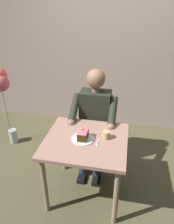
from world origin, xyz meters
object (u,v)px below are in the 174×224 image
Objects in this scene: coffee_cup at (106,135)px; dessert_spoon at (98,143)px; chair at (96,125)px; balloon_display at (2,88)px; seated_person at (94,120)px; cake_slice at (83,135)px; dining_table at (86,148)px.

coffee_cup reaches higher than dessert_spoon.
chair reaches higher than dessert_spoon.
balloon_display is (1.31, -0.05, 0.40)m from chair.
balloon_display reaches higher than coffee_cup.
seated_person is (-0.00, 0.17, 0.17)m from chair.
cake_slice is at bearing 15.71° from coffee_cup.
dessert_spoon is at bearing 59.40° from coffee_cup.
seated_person is 1.10× the size of balloon_display.
dessert_spoon is 1.63m from balloon_display.
dining_table is 0.90× the size of chair.
seated_person is 0.50m from cake_slice.
cake_slice is 0.12× the size of balloon_display.
seated_person is (-0.00, -0.48, 0.04)m from dining_table.
cake_slice is 1.47m from balloon_display.
balloon_display is (1.28, -0.71, 0.11)m from cake_slice.
chair is 1.37m from balloon_display.
cake_slice is (0.03, 0.49, 0.12)m from seated_person.
dining_table is 0.25m from coffee_cup.
balloon_display reaches higher than dessert_spoon.
chair is 8.31× the size of coffee_cup.
dining_table is at bearing -22.29° from dessert_spoon.
seated_person is at bearing 170.40° from balloon_display.
dining_table is 5.79× the size of cake_slice.
balloon_display is at bearing -28.35° from dining_table.
seated_person is 9.12× the size of cake_slice.
cake_slice reaches higher than dessert_spoon.
seated_person is 1.34m from balloon_display.
balloon_display is at bearing -27.84° from dessert_spoon.
dining_table is 5.67× the size of dessert_spoon.
seated_person is at bearing 90.00° from chair.
chair is 0.78× the size of balloon_display.
cake_slice is 0.23m from coffee_cup.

